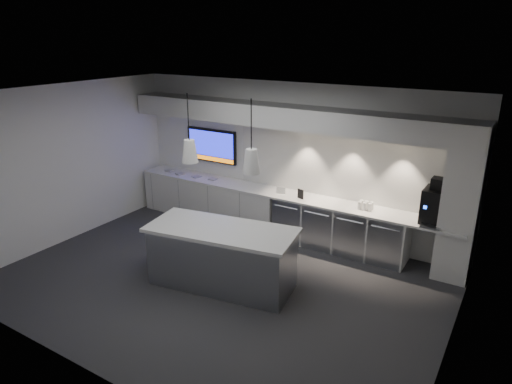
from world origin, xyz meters
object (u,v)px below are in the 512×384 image
Objects in this scene: island at (222,257)px; bin at (160,250)px; wall_tv at (212,145)px; coffee_machine at (436,204)px.

island is 1.43m from bin.
island reaches higher than bin.
wall_tv is at bearing 104.11° from bin.
wall_tv is 3.35m from island.
wall_tv reaches higher than bin.
coffee_machine is (4.74, -0.25, -0.35)m from wall_tv.
wall_tv is 4.75m from coffee_machine.
wall_tv reaches higher than coffee_machine.
bin is at bearing -75.89° from wall_tv.
island is at bearing -2.70° from bin.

